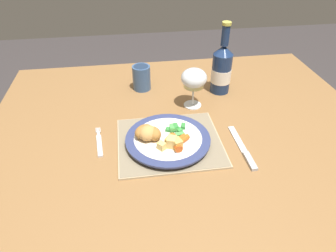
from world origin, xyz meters
The scene contains 13 objects.
ground_plane centered at (0.00, 0.00, 0.00)m, with size 6.00×6.00×0.00m, color #383333.
dining_table centered at (0.00, 0.00, 0.65)m, with size 1.23×0.96×0.74m.
placemat centered at (-0.06, -0.09, 0.74)m, with size 0.30×0.26×0.01m.
dinner_plate centered at (-0.06, -0.10, 0.76)m, with size 0.25×0.25×0.02m.
breaded_croquettes centered at (-0.12, -0.09, 0.78)m, with size 0.09×0.09×0.04m.
green_beans_pile centered at (-0.03, -0.07, 0.77)m, with size 0.06×0.07×0.02m.
glazed_carrots centered at (-0.04, -0.13, 0.78)m, with size 0.06×0.07×0.02m.
fork centered at (-0.26, -0.07, 0.74)m, with size 0.03×0.14×0.01m.
table_knife centered at (0.15, -0.16, 0.74)m, with size 0.02×0.20×0.01m.
wine_glass centered at (0.05, 0.10, 0.84)m, with size 0.09×0.09×0.14m.
bottle centered at (0.18, 0.19, 0.83)m, with size 0.07×0.07×0.26m.
roast_potatoes centered at (-0.06, -0.14, 0.78)m, with size 0.07×0.04×0.03m.
drinking_cup centered at (-0.11, 0.25, 0.79)m, with size 0.07×0.07×0.09m.
Camera 1 is at (-0.16, -0.76, 1.30)m, focal length 32.00 mm.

